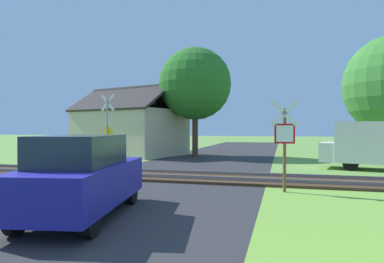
{
  "coord_description": "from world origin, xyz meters",
  "views": [
    {
      "loc": [
        4.13,
        -5.98,
        1.93
      ],
      "look_at": [
        0.5,
        7.72,
        1.8
      ],
      "focal_mm": 32.0,
      "sensor_mm": 36.0,
      "label": 1
    }
  ],
  "objects_px": {
    "crossing_sign_far": "(107,127)",
    "mail_truck": "(382,143)",
    "house": "(130,130)",
    "tree_center": "(195,84)",
    "stop_sign_near": "(285,139)",
    "parked_car": "(83,176)"
  },
  "relations": [
    {
      "from": "crossing_sign_far",
      "to": "mail_truck",
      "type": "distance_m",
      "value": 13.11
    },
    {
      "from": "mail_truck",
      "to": "house",
      "type": "bearing_deg",
      "value": 83.5
    },
    {
      "from": "mail_truck",
      "to": "tree_center",
      "type": "bearing_deg",
      "value": 75.8
    },
    {
      "from": "crossing_sign_far",
      "to": "tree_center",
      "type": "relative_size",
      "value": 0.49
    },
    {
      "from": "stop_sign_near",
      "to": "house",
      "type": "bearing_deg",
      "value": -51.76
    },
    {
      "from": "mail_truck",
      "to": "crossing_sign_far",
      "type": "bearing_deg",
      "value": 111.31
    },
    {
      "from": "parked_car",
      "to": "house",
      "type": "bearing_deg",
      "value": 102.0
    },
    {
      "from": "crossing_sign_far",
      "to": "mail_truck",
      "type": "bearing_deg",
      "value": 20.69
    },
    {
      "from": "crossing_sign_far",
      "to": "tree_center",
      "type": "xyz_separation_m",
      "value": [
        2.75,
        7.14,
        2.97
      ]
    },
    {
      "from": "tree_center",
      "to": "parked_car",
      "type": "height_order",
      "value": "tree_center"
    },
    {
      "from": "stop_sign_near",
      "to": "parked_car",
      "type": "xyz_separation_m",
      "value": [
        -4.24,
        -4.12,
        -0.73
      ]
    },
    {
      "from": "stop_sign_near",
      "to": "parked_car",
      "type": "bearing_deg",
      "value": 41.0
    },
    {
      "from": "mail_truck",
      "to": "parked_car",
      "type": "distance_m",
      "value": 13.81
    },
    {
      "from": "stop_sign_near",
      "to": "mail_truck",
      "type": "relative_size",
      "value": 0.54
    },
    {
      "from": "crossing_sign_far",
      "to": "house",
      "type": "xyz_separation_m",
      "value": [
        -2.17,
        7.3,
        -0.23
      ]
    },
    {
      "from": "tree_center",
      "to": "crossing_sign_far",
      "type": "bearing_deg",
      "value": -111.1
    },
    {
      "from": "tree_center",
      "to": "mail_truck",
      "type": "relative_size",
      "value": 1.44
    },
    {
      "from": "house",
      "to": "parked_car",
      "type": "bearing_deg",
      "value": -51.1
    },
    {
      "from": "house",
      "to": "crossing_sign_far",
      "type": "bearing_deg",
      "value": -56.37
    },
    {
      "from": "stop_sign_near",
      "to": "mail_truck",
      "type": "height_order",
      "value": "stop_sign_near"
    },
    {
      "from": "stop_sign_near",
      "to": "crossing_sign_far",
      "type": "relative_size",
      "value": 0.77
    },
    {
      "from": "stop_sign_near",
      "to": "tree_center",
      "type": "distance_m",
      "value": 13.84
    }
  ]
}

